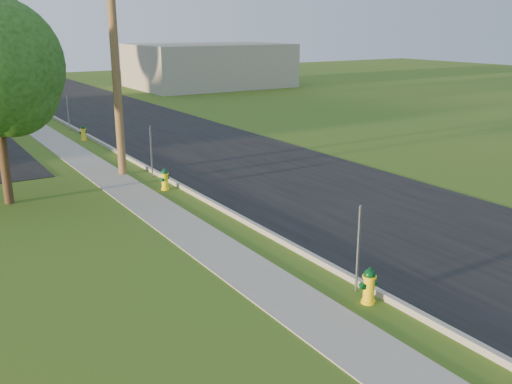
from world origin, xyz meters
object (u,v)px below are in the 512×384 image
(utility_pole_mid, at_px, (114,46))
(utility_pole_far, at_px, (20,40))
(hydrant_near, at_px, (369,286))
(hydrant_far, at_px, (83,133))
(hydrant_mid, at_px, (165,179))

(utility_pole_mid, height_order, utility_pole_far, utility_pole_mid)
(hydrant_near, relative_size, hydrant_far, 1.03)
(hydrant_mid, xyz_separation_m, hydrant_far, (0.15, 10.74, -0.00))
(hydrant_near, relative_size, hydrant_mid, 1.03)
(hydrant_near, xyz_separation_m, hydrant_mid, (-0.16, 10.38, -0.01))
(utility_pole_mid, xyz_separation_m, utility_pole_far, (0.00, 18.00, -0.15))
(utility_pole_far, distance_m, hydrant_far, 11.17)
(utility_pole_mid, height_order, hydrant_mid, utility_pole_mid)
(utility_pole_mid, distance_m, hydrant_far, 9.03)
(utility_pole_far, bearing_deg, hydrant_far, -86.20)
(hydrant_near, bearing_deg, hydrant_mid, 90.90)
(utility_pole_mid, height_order, hydrant_near, utility_pole_mid)
(utility_pole_far, xyz_separation_m, hydrant_mid, (0.53, -20.98, -4.41))
(utility_pole_mid, distance_m, hydrant_near, 14.13)
(utility_pole_far, distance_m, hydrant_mid, 21.44)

